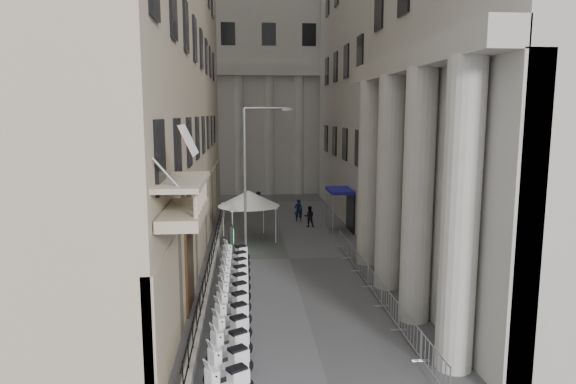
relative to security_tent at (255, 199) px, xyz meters
name	(u,v)px	position (x,y,z in m)	size (l,w,h in m)	color
far_building	(267,51)	(1.89, 24.40, 12.25)	(22.00, 10.00, 30.00)	#B8B5AE
iron_fence	(213,267)	(-2.41, -5.60, -2.75)	(0.30, 28.00, 1.40)	black
blue_awning	(339,231)	(6.04, 2.40, -2.75)	(1.60, 3.00, 3.00)	navy
scooter_1	(230,380)	(-1.14, -17.82, -2.75)	(0.56, 1.40, 1.50)	white
scooter_2	(231,361)	(-1.14, -16.56, -2.75)	(0.56, 1.40, 1.50)	white
scooter_3	(232,345)	(-1.14, -15.30, -2.75)	(0.56, 1.40, 1.50)	white
scooter_4	(232,330)	(-1.14, -14.04, -2.75)	(0.56, 1.40, 1.50)	white
scooter_5	(233,317)	(-1.14, -12.78, -2.75)	(0.56, 1.40, 1.50)	white
scooter_6	(234,306)	(-1.14, -11.52, -2.75)	(0.56, 1.40, 1.50)	white
scooter_7	(234,296)	(-1.14, -10.26, -2.75)	(0.56, 1.40, 1.50)	white
scooter_8	(235,287)	(-1.14, -9.00, -2.75)	(0.56, 1.40, 1.50)	white
scooter_9	(235,278)	(-1.14, -7.74, -2.75)	(0.56, 1.40, 1.50)	white
scooter_10	(236,271)	(-1.14, -6.48, -2.75)	(0.56, 1.40, 1.50)	white
scooter_11	(236,264)	(-1.14, -5.22, -2.75)	(0.56, 1.40, 1.50)	white
barrier_0	(434,381)	(5.23, -18.37, -2.75)	(0.60, 2.40, 1.10)	#A8ABB0
barrier_1	(409,345)	(5.23, -15.87, -2.75)	(0.60, 2.40, 1.10)	#A8ABB0
barrier_2	(389,318)	(5.23, -13.37, -2.75)	(0.60, 2.40, 1.10)	#A8ABB0
barrier_3	(374,296)	(5.23, -10.87, -2.75)	(0.60, 2.40, 1.10)	#A8ABB0
barrier_4	(362,279)	(5.23, -8.37, -2.75)	(0.60, 2.40, 1.10)	#A8ABB0
barrier_5	(352,265)	(5.23, -5.87, -2.75)	(0.60, 2.40, 1.10)	#A8ABB0
barrier_6	(343,252)	(5.23, -3.37, -2.75)	(0.60, 2.40, 1.10)	#A8ABB0
security_tent	(255,199)	(0.00, 0.00, 0.00)	(4.04, 4.04, 3.29)	white
street_lamp	(251,168)	(-0.26, -3.30, 2.42)	(2.80, 0.51, 8.62)	gray
info_kiosk	(231,238)	(-1.48, -2.54, -1.93)	(0.33, 0.78, 1.61)	black
pedestrian_a	(298,210)	(3.48, 5.88, -1.89)	(0.63, 0.41, 1.72)	black
pedestrian_b	(309,216)	(4.07, 3.80, -1.97)	(0.76, 0.59, 1.56)	black
pedestrian_c	(258,201)	(0.51, 10.94, -1.94)	(0.78, 0.51, 1.60)	black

